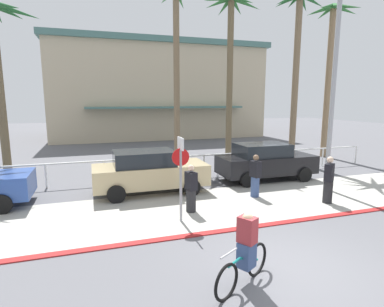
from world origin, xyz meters
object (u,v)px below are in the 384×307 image
object	(u,v)px
palm_tree_4	(231,40)
pedestrian_2	(255,178)
palm_tree_5	(298,37)
car_tan_1	(149,171)
stop_sign_bike_lane	(181,167)
pedestrian_1	(328,182)
streetlight_curb	(338,83)
palm_tree_6	(331,43)
pedestrian_0	(191,191)
car_black_2	(265,161)
cyclist_teal_0	(245,252)
palm_tree_3	(177,42)

from	to	relation	value
palm_tree_4	pedestrian_2	xyz separation A→B (m)	(-2.10, -7.01, -6.27)
palm_tree_4	palm_tree_5	distance (m)	3.76
car_tan_1	pedestrian_2	xyz separation A→B (m)	(3.68, -1.79, -0.12)
stop_sign_bike_lane	pedestrian_1	size ratio (longest dim) A/B	1.52
stop_sign_bike_lane	streetlight_curb	xyz separation A→B (m)	(6.58, 1.20, 2.60)
stop_sign_bike_lane	palm_tree_5	distance (m)	12.43
pedestrian_1	car_tan_1	bearing A→B (deg)	150.86
palm_tree_5	streetlight_curb	bearing A→B (deg)	-111.61
stop_sign_bike_lane	palm_tree_6	xyz separation A→B (m)	(11.84, 7.72, 5.40)
stop_sign_bike_lane	pedestrian_2	distance (m)	3.74
palm_tree_5	pedestrian_2	bearing A→B (deg)	-135.53
streetlight_curb	pedestrian_0	distance (m)	7.03
palm_tree_6	car_black_2	xyz separation A→B (m)	(-6.80, -4.11, -6.20)
stop_sign_bike_lane	car_black_2	size ratio (longest dim) A/B	0.58
car_tan_1	pedestrian_2	world-z (taller)	car_tan_1
palm_tree_6	car_tan_1	world-z (taller)	palm_tree_6
pedestrian_1	cyclist_teal_0	bearing A→B (deg)	-145.41
stop_sign_bike_lane	cyclist_teal_0	xyz separation A→B (m)	(0.31, -3.50, -0.98)
streetlight_curb	car_tan_1	xyz separation A→B (m)	(-6.95, 2.04, -3.41)
pedestrian_2	palm_tree_4	bearing A→B (deg)	73.29
palm_tree_3	palm_tree_5	world-z (taller)	palm_tree_3
palm_tree_3	palm_tree_4	world-z (taller)	palm_tree_3
palm_tree_5	car_black_2	distance (m)	8.00
stop_sign_bike_lane	car_black_2	xyz separation A→B (m)	(5.04, 3.61, -0.81)
palm_tree_3	car_tan_1	xyz separation A→B (m)	(-2.90, -6.32, -6.09)
pedestrian_0	pedestrian_1	bearing A→B (deg)	-7.66
streetlight_curb	cyclist_teal_0	world-z (taller)	streetlight_curb
streetlight_curb	pedestrian_1	xyz separation A→B (m)	(-1.17, -1.18, -3.50)
palm_tree_6	cyclist_teal_0	xyz separation A→B (m)	(-11.53, -11.21, -6.38)
streetlight_curb	pedestrian_1	world-z (taller)	streetlight_curb
palm_tree_5	palm_tree_3	bearing A→B (deg)	156.81
palm_tree_4	cyclist_teal_0	bearing A→B (deg)	-113.14
car_tan_1	cyclist_teal_0	xyz separation A→B (m)	(0.68, -6.74, -0.18)
stop_sign_bike_lane	palm_tree_6	bearing A→B (deg)	33.09
car_tan_1	pedestrian_0	bearing A→B (deg)	-70.65
palm_tree_6	pedestrian_2	distance (m)	12.33
car_black_2	streetlight_curb	bearing A→B (deg)	-57.39
car_black_2	palm_tree_3	bearing A→B (deg)	112.81
palm_tree_6	car_black_2	world-z (taller)	palm_tree_6
palm_tree_6	pedestrian_2	world-z (taller)	palm_tree_6
palm_tree_5	car_tan_1	xyz separation A→B (m)	(-9.19, -3.62, -6.25)
car_tan_1	pedestrian_1	bearing A→B (deg)	-29.14
palm_tree_4	palm_tree_3	bearing A→B (deg)	159.17
cyclist_teal_0	pedestrian_2	bearing A→B (deg)	58.72
streetlight_curb	palm_tree_3	distance (m)	9.67
car_black_2	pedestrian_0	world-z (taller)	car_black_2
palm_tree_4	palm_tree_6	distance (m)	6.46
palm_tree_5	pedestrian_1	distance (m)	9.93
palm_tree_6	pedestrian_1	xyz separation A→B (m)	(-6.43, -7.70, -6.30)
palm_tree_3	pedestrian_0	xyz separation A→B (m)	(-2.00, -8.88, -6.23)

